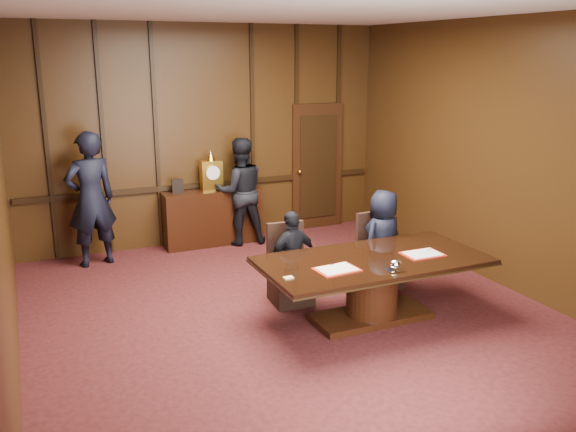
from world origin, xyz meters
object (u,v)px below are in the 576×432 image
object	(u,v)px
sideboard	(213,215)
witness_right	(240,191)
signatory_left	(293,258)
conference_table	(372,279)
signatory_right	(383,240)
witness_left	(91,199)

from	to	relation	value
sideboard	witness_right	bearing A→B (deg)	-20.64
sideboard	signatory_left	xyz separation A→B (m)	(0.15, -2.81, 0.11)
conference_table	witness_right	world-z (taller)	witness_right
conference_table	signatory_right	xyz separation A→B (m)	(0.65, 0.80, 0.16)
conference_table	witness_left	size ratio (longest dim) A/B	1.32
conference_table	witness_right	xyz separation A→B (m)	(-0.38, 3.45, 0.36)
witness_left	signatory_left	bearing A→B (deg)	116.49
signatory_right	witness_left	distance (m)	4.22
sideboard	witness_left	bearing A→B (deg)	-171.75
conference_table	signatory_right	world-z (taller)	signatory_right
signatory_left	witness_left	bearing A→B (deg)	-61.32
signatory_right	witness_left	size ratio (longest dim) A/B	0.67
sideboard	witness_right	world-z (taller)	witness_right
signatory_right	signatory_left	bearing A→B (deg)	-15.88
signatory_left	witness_right	size ratio (longest dim) A/B	0.69
sideboard	signatory_left	bearing A→B (deg)	-86.93
witness_left	conference_table	bearing A→B (deg)	116.52
signatory_left	witness_right	xyz separation A→B (m)	(0.27, 2.65, 0.27)
conference_table	witness_right	distance (m)	3.49
signatory_right	witness_right	bearing A→B (deg)	-84.73
sideboard	conference_table	distance (m)	3.70
sideboard	witness_right	distance (m)	0.60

